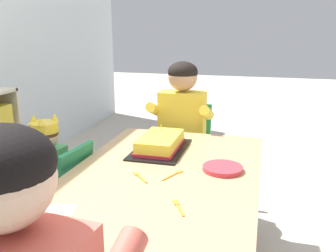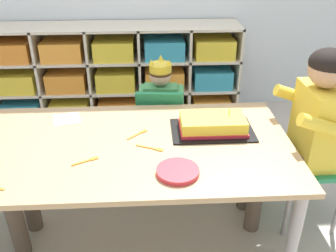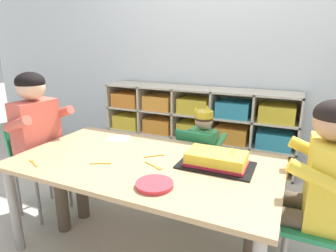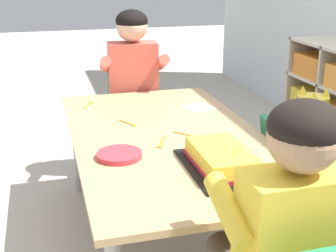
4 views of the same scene
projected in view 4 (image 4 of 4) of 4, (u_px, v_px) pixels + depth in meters
The scene contains 14 objects.
ground at pixel (168, 245), 2.30m from camera, with size 16.00×16.00×0.00m, color #BCB2A3.
activity_table at pixel (168, 147), 2.12m from camera, with size 1.53×0.84×0.58m.
classroom_chair_blue at pixel (291, 178), 2.18m from camera, with size 0.33×0.37×0.65m.
child_with_crown at pixel (316, 152), 2.16m from camera, with size 0.31×0.31×0.80m.
classroom_chair_adult_side at pixel (133, 106), 3.00m from camera, with size 0.34×0.36×0.70m.
adult_helper_seated at pixel (134, 78), 2.83m from camera, with size 0.45×0.43×1.06m.
guest_at_table_side at pixel (283, 226), 1.32m from camera, with size 0.44×0.41×1.00m.
birthday_cake_on_tray at pixel (221, 160), 1.75m from camera, with size 0.41×0.26×0.12m.
paper_plate_stack at pixel (119, 155), 1.86m from camera, with size 0.18×0.18×0.02m, color #DB333D.
paper_napkin_square at pixel (198, 107), 2.50m from camera, with size 0.14×0.14×0.00m, color white.
fork_scattered_mid_table at pixel (129, 123), 2.25m from camera, with size 0.11×0.07×0.00m.
fork_near_cake_tray at pixel (88, 105), 2.54m from camera, with size 0.12×0.07×0.00m.
fork_beside_plate_stack at pixel (162, 143), 2.01m from camera, with size 0.13×0.07×0.00m.
fork_at_table_front_edge at pixel (188, 135), 2.10m from camera, with size 0.10×0.10×0.00m.
Camera 4 is at (1.90, -0.52, 1.32)m, focal length 49.69 mm.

